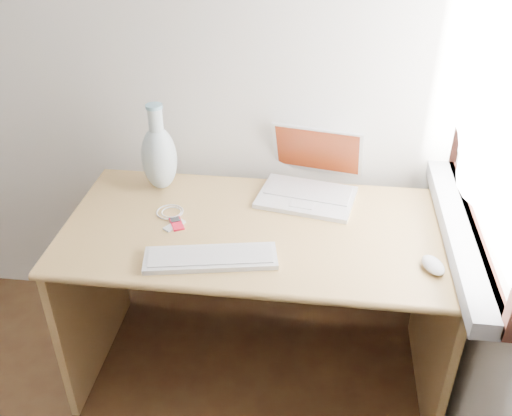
# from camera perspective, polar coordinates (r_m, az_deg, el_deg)

# --- Properties ---
(back_wall) EXTENTS (3.50, 0.04, 2.60)m
(back_wall) POSITION_cam_1_polar(r_m,az_deg,el_deg) (2.49, -23.03, 16.44)
(back_wall) COLOR white
(back_wall) RESTS_ON floor
(window) EXTENTS (0.11, 0.99, 1.10)m
(window) POSITION_cam_1_polar(r_m,az_deg,el_deg) (1.83, 23.21, 10.39)
(window) COLOR white
(window) RESTS_ON right_wall
(desk) EXTENTS (1.39, 0.69, 0.73)m
(desk) POSITION_cam_1_polar(r_m,az_deg,el_deg) (2.23, 0.41, -5.17)
(desk) COLOR tan
(desk) RESTS_ON floor
(laptop) EXTENTS (0.40, 0.36, 0.24)m
(laptop) POSITION_cam_1_polar(r_m,az_deg,el_deg) (2.22, 5.18, 2.74)
(laptop) COLOR white
(laptop) RESTS_ON desk
(external_keyboard) EXTENTS (0.45, 0.21, 0.02)m
(external_keyboard) POSITION_cam_1_polar(r_m,az_deg,el_deg) (1.89, -4.55, -4.98)
(external_keyboard) COLOR white
(external_keyboard) RESTS_ON desk
(mouse) EXTENTS (0.10, 0.12, 0.04)m
(mouse) POSITION_cam_1_polar(r_m,az_deg,el_deg) (1.92, 17.29, -5.48)
(mouse) COLOR white
(mouse) RESTS_ON desk
(ipod) EXTENTS (0.08, 0.10, 0.01)m
(ipod) POSITION_cam_1_polar(r_m,az_deg,el_deg) (2.08, -7.96, -1.51)
(ipod) COLOR #B20C24
(ipod) RESTS_ON desk
(cable_coil) EXTENTS (0.13, 0.13, 0.01)m
(cable_coil) POSITION_cam_1_polar(r_m,az_deg,el_deg) (2.15, -8.61, -0.38)
(cable_coil) COLOR white
(cable_coil) RESTS_ON desk
(remote) EXTENTS (0.07, 0.09, 0.01)m
(remote) POSITION_cam_1_polar(r_m,az_deg,el_deg) (2.07, -8.17, -1.72)
(remote) COLOR white
(remote) RESTS_ON desk
(vase) EXTENTS (0.14, 0.14, 0.35)m
(vase) POSITION_cam_1_polar(r_m,az_deg,el_deg) (2.24, -9.67, 5.19)
(vase) COLOR silver
(vase) RESTS_ON desk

